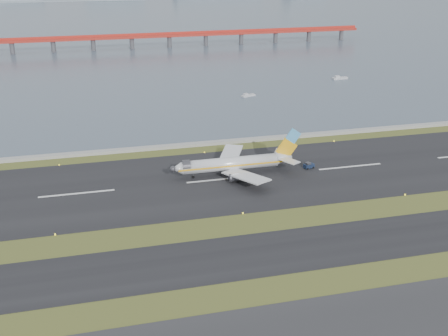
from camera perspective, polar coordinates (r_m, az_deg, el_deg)
The scene contains 10 objects.
ground at distance 133.59m, azimuth 2.82°, elevation -6.09°, with size 1000.00×1000.00×0.00m, color #35481A.
taxiway_strip at distance 123.61m, azimuth 4.44°, elevation -8.59°, with size 1000.00×18.00×0.10m, color black.
runway_strip at distance 159.68m, azimuth -0.29°, elevation -1.17°, with size 1000.00×45.00×0.10m, color black.
seawall at distance 186.82m, azimuth -2.50°, elevation 2.45°, with size 1000.00×2.50×1.00m, color #969691.
bay_water at distance 577.14m, azimuth -10.96°, elevation 15.28°, with size 1400.00×800.00×1.30m, color #424D5E.
red_pier at distance 370.98m, azimuth -5.59°, elevation 13.21°, with size 260.00×5.00×10.20m.
airliner at distance 162.04m, azimuth 1.17°, elevation 0.48°, with size 38.52×32.89×12.80m.
pushback_tug at distance 169.12m, azimuth 8.60°, elevation 0.25°, with size 3.42×2.51×1.96m.
workboat_near at distance 248.27m, azimuth 2.44°, elevation 7.38°, with size 6.69×4.00×1.55m.
workboat_far at distance 286.57m, azimuth 11.65°, elevation 8.95°, with size 7.94×3.06×1.89m.
Camera 1 is at (-35.12, -112.66, 62.60)m, focal length 45.00 mm.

